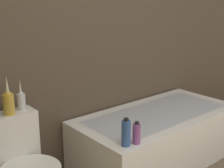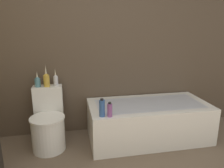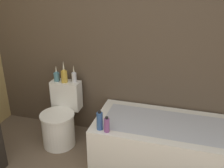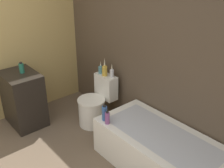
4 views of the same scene
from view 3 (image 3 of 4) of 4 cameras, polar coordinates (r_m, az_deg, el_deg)
wall_back_tiled at (r=3.15m, az=1.17°, el=9.91°), size 6.40×0.06×2.60m
bathtub at (r=3.09m, az=11.60°, el=-12.40°), size 1.60×0.78×0.50m
toilet at (r=3.39m, az=-11.14°, el=-7.74°), size 0.42×0.59×0.75m
vase_gold at (r=3.38m, az=-11.97°, el=1.77°), size 0.07×0.07×0.20m
vase_silver at (r=3.31m, az=-10.39°, el=1.91°), size 0.08×0.08×0.28m
vase_bronze at (r=3.31m, az=-8.27°, el=1.69°), size 0.06×0.06×0.22m
shampoo_bottle_tall at (r=2.76m, az=-2.70°, el=-8.00°), size 0.07×0.07×0.21m
shampoo_bottle_short at (r=2.72m, az=-1.16°, el=-8.89°), size 0.06×0.06×0.17m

